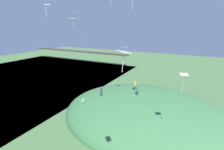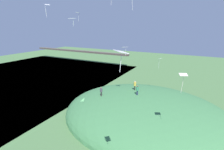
{
  "view_description": "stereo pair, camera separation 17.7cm",
  "coord_description": "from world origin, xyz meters",
  "views": [
    {
      "loc": [
        17.49,
        -24.21,
        15.81
      ],
      "look_at": [
        1.94,
        5.6,
        6.12
      ],
      "focal_mm": 27.23,
      "sensor_mm": 36.0,
      "label": 1
    },
    {
      "loc": [
        17.65,
        -24.13,
        15.81
      ],
      "look_at": [
        1.94,
        5.6,
        6.12
      ],
      "focal_mm": 27.23,
      "sensor_mm": 36.0,
      "label": 2
    }
  ],
  "objects": [
    {
      "name": "person_with_child",
      "position": [
        8.45,
        2.99,
        5.03
      ],
      "size": [
        0.52,
        0.52,
        1.81
      ],
      "rotation": [
        0.0,
        0.0,
        3.26
      ],
      "color": "#27334B",
      "rests_on": "grass_hill"
    },
    {
      "name": "person_walking_path",
      "position": [
        7.1,
        5.31,
        4.99
      ],
      "size": [
        0.67,
        0.67,
        1.85
      ],
      "rotation": [
        0.0,
        0.0,
        5.48
      ],
      "color": "#2E3628",
      "rests_on": "grass_hill"
    },
    {
      "name": "kite_5",
      "position": [
        1.1,
        -4.7,
        16.82
      ],
      "size": [
        0.99,
        0.73,
        1.11
      ],
      "color": "silver"
    },
    {
      "name": "kite_1",
      "position": [
        -6.27,
        5.76,
        18.43
      ],
      "size": [
        1.07,
        1.19,
        1.72
      ],
      "color": "white"
    },
    {
      "name": "kite_9",
      "position": [
        6.18,
        2.11,
        12.39
      ],
      "size": [
        1.2,
        1.21,
        1.4
      ],
      "color": "white"
    },
    {
      "name": "kite_3",
      "position": [
        -3.92,
        -4.34,
        18.79
      ],
      "size": [
        0.75,
        0.91,
        1.92
      ],
      "color": "white"
    },
    {
      "name": "ground_plane",
      "position": [
        0.0,
        0.0,
        0.0
      ],
      "size": [
        160.0,
        160.0,
        0.0
      ],
      "primitive_type": "plane",
      "color": "#48703F"
    },
    {
      "name": "person_watching_kites",
      "position": [
        2.22,
        0.82,
        4.39
      ],
      "size": [
        0.48,
        0.48,
        1.75
      ],
      "rotation": [
        0.0,
        0.0,
        4.8
      ],
      "color": "#352F2D",
      "rests_on": "grass_hill"
    },
    {
      "name": "kite_7",
      "position": [
        16.32,
        -5.94,
        10.86
      ],
      "size": [
        0.96,
        0.84,
        2.23
      ],
      "color": "silver"
    },
    {
      "name": "grass_hill",
      "position": [
        9.86,
        3.67,
        0.0
      ],
      "size": [
        30.75,
        25.63,
        7.86
      ],
      "primitive_type": "ellipsoid",
      "color": "#3D7645",
      "rests_on": "ground_plane"
    },
    {
      "name": "bridge_deck_far",
      "position": [
        -32.4,
        37.53,
        4.8
      ],
      "size": [
        49.73,
        1.8,
        0.7
      ],
      "primitive_type": "cube",
      "color": "#514A42"
    },
    {
      "name": "kite_2",
      "position": [
        13.69,
        -15.58,
        14.4
      ],
      "size": [
        1.08,
        1.06,
        1.26
      ],
      "color": "white"
    },
    {
      "name": "kite_0",
      "position": [
        10.99,
        7.55,
        9.82
      ],
      "size": [
        0.65,
        0.78,
        2.0
      ],
      "color": "silver"
    }
  ]
}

